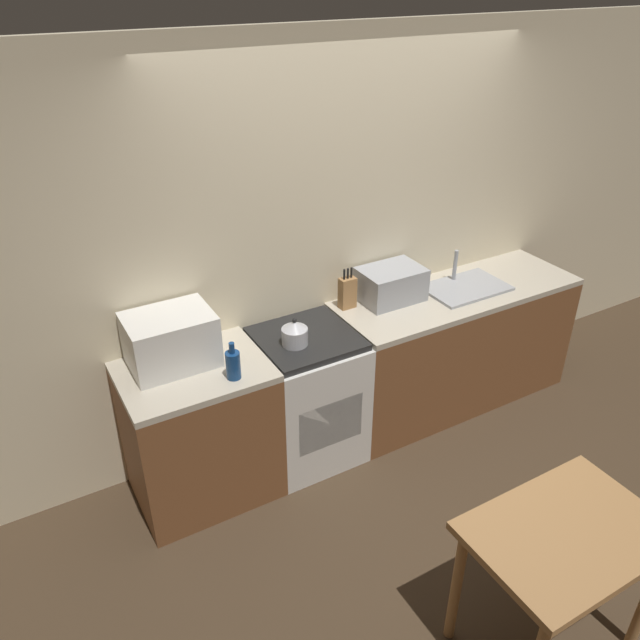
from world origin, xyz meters
name	(u,v)px	position (x,y,z in m)	size (l,w,h in m)	color
ground_plane	(428,488)	(0.00, 0.00, 0.00)	(16.00, 16.00, 0.00)	#3D2D1E
wall_back	(346,241)	(0.00, 1.04, 1.30)	(10.00, 0.06, 2.60)	beige
counter_left_run	(201,432)	(-1.21, 0.70, 0.45)	(0.83, 0.62, 0.90)	brown
counter_right_run	(452,346)	(0.72, 0.70, 0.45)	(1.80, 0.62, 0.90)	brown
stove_range	(307,396)	(-0.48, 0.70, 0.45)	(0.61, 0.62, 0.90)	silver
kettle	(295,333)	(-0.59, 0.65, 0.98)	(0.16, 0.16, 0.18)	#B7B7BC
microwave	(171,340)	(-1.28, 0.81, 1.05)	(0.47, 0.35, 0.31)	silver
bottle	(233,364)	(-1.04, 0.51, 0.99)	(0.08, 0.08, 0.22)	navy
knife_block	(347,292)	(-0.07, 0.88, 1.01)	(0.11, 0.07, 0.28)	#9E7042
toaster_oven	(391,284)	(0.24, 0.83, 1.01)	(0.42, 0.30, 0.22)	#999BA0
sink_basin	(465,287)	(0.78, 0.70, 0.91)	(0.57, 0.37, 0.24)	#999BA0
dining_table	(564,549)	(-0.16, -1.06, 0.64)	(0.85, 0.59, 0.76)	#9E7042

